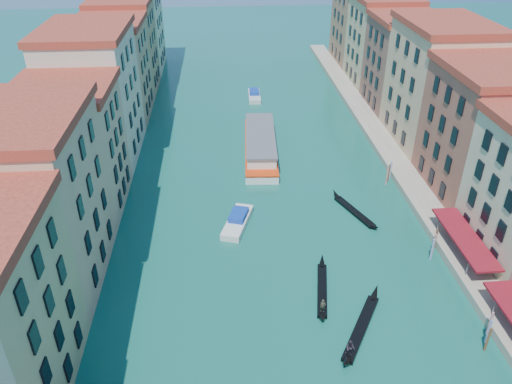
% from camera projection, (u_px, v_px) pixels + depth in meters
% --- Properties ---
extents(left_bank_palazzos, '(12.80, 128.40, 21.00)m').
position_uv_depth(left_bank_palazzos, '(86.00, 114.00, 74.20)').
color(left_bank_palazzos, beige).
rests_on(left_bank_palazzos, ground).
extents(right_bank_palazzos, '(12.80, 128.40, 21.00)m').
position_uv_depth(right_bank_palazzos, '(451.00, 103.00, 78.02)').
color(right_bank_palazzos, brown).
rests_on(right_bank_palazzos, ground).
extents(quay, '(4.00, 140.00, 1.00)m').
position_uv_depth(quay, '(392.00, 157.00, 82.25)').
color(quay, gray).
rests_on(quay, ground).
extents(mooring_poles_right, '(1.44, 54.24, 3.20)m').
position_uv_depth(mooring_poles_right, '(475.00, 312.00, 50.66)').
color(mooring_poles_right, '#50311B').
rests_on(mooring_poles_right, ground).
extents(vaporetto_far, '(6.35, 22.72, 3.34)m').
position_uv_depth(vaporetto_far, '(260.00, 144.00, 84.35)').
color(vaporetto_far, white).
rests_on(vaporetto_far, ground).
extents(gondola_fore, '(2.87, 11.06, 2.22)m').
position_uv_depth(gondola_fore, '(322.00, 289.00, 54.96)').
color(gondola_fore, black).
rests_on(gondola_fore, ground).
extents(gondola_right, '(7.20, 11.27, 2.50)m').
position_uv_depth(gondola_right, '(361.00, 328.00, 49.86)').
color(gondola_right, black).
rests_on(gondola_right, ground).
extents(gondola_far, '(4.88, 10.40, 1.55)m').
position_uv_depth(gondola_far, '(354.00, 210.00, 68.73)').
color(gondola_far, black).
rests_on(gondola_far, ground).
extents(motorboat_mid, '(4.72, 8.22, 1.62)m').
position_uv_depth(motorboat_mid, '(238.00, 221.00, 66.02)').
color(motorboat_mid, silver).
rests_on(motorboat_mid, ground).
extents(motorboat_far, '(2.67, 7.88, 1.62)m').
position_uv_depth(motorboat_far, '(254.00, 95.00, 107.43)').
color(motorboat_far, silver).
rests_on(motorboat_far, ground).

